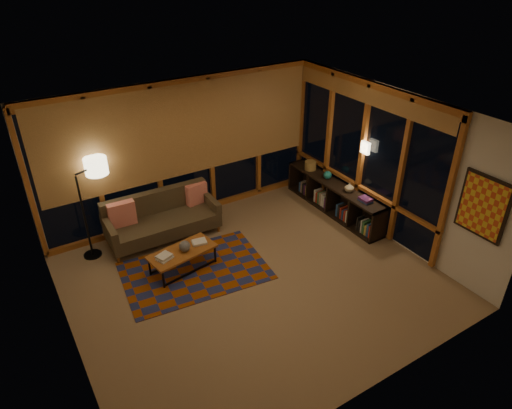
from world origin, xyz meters
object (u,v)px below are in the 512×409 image
sofa (163,218)px  floor_lamp (84,213)px  bookshelf (334,197)px  coffee_table (183,260)px

sofa → floor_lamp: bearing=174.8°
bookshelf → sofa: bearing=164.4°
coffee_table → floor_lamp: floor_lamp is taller
sofa → coffee_table: 1.07m
coffee_table → floor_lamp: 1.81m
sofa → bookshelf: bearing=-14.5°
floor_lamp → coffee_table: bearing=-67.9°
sofa → bookshelf: sofa is taller
coffee_table → bookshelf: bookshelf is taller
coffee_table → floor_lamp: size_ratio=0.64×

